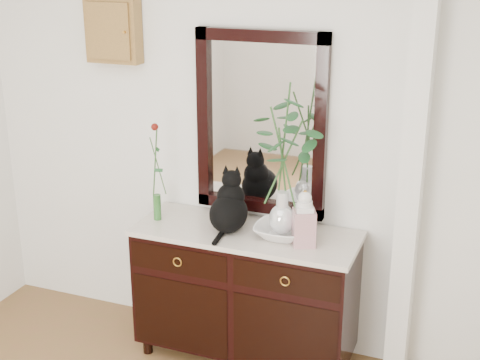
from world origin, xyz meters
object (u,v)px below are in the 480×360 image
at_px(ginger_jar, 304,218).
at_px(sideboard, 246,288).
at_px(lotus_bowl, 282,231).
at_px(cat, 228,202).

bearing_deg(ginger_jar, sideboard, 170.33).
bearing_deg(sideboard, lotus_bowl, -1.96).
xyz_separation_m(sideboard, ginger_jar, (0.37, -0.06, 0.54)).
bearing_deg(lotus_bowl, cat, -176.80).
height_order(cat, lotus_bowl, cat).
relative_size(sideboard, ginger_jar, 4.06).
bearing_deg(lotus_bowl, sideboard, 178.04).
distance_m(sideboard, lotus_bowl, 0.47).
height_order(cat, ginger_jar, cat).
xyz_separation_m(cat, lotus_bowl, (0.32, 0.02, -0.14)).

